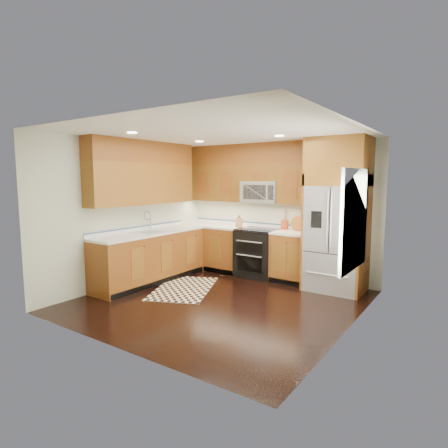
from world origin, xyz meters
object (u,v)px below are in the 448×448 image
Objects in this scene: knife_block at (239,222)px; utensil_crock at (285,223)px; range at (258,253)px; rug at (184,288)px; refrigerator at (337,215)px.

utensil_crock reaches higher than knife_block.
range is 3.87× the size of knife_block.
range is 0.72m from knife_block.
knife_block reaches higher than rug.
refrigerator is at bearing -1.50° from knife_block.
refrigerator is at bearing -15.38° from utensil_crock.
refrigerator is 1.17m from utensil_crock.
range is 0.62× the size of rug.
utensil_crock is at bearing 16.06° from knife_block.
range is 0.36× the size of refrigerator.
refrigerator is 10.64× the size of knife_block.
refrigerator reaches higher than range.
rug is 3.95× the size of utensil_crock.
range is at bearing 178.60° from refrigerator.
range is at bearing -148.71° from utensil_crock.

